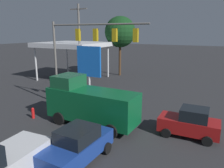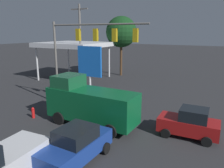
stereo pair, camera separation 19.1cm
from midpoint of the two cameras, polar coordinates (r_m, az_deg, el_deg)
The scene contains 10 objects.
ground_plane at distance 17.16m, azimuth -2.87°, elevation -9.68°, with size 200.00×200.00×0.00m, color #2D2D30.
traffic_signal_assembly at distance 18.51m, azimuth -6.18°, elevation 10.57°, with size 8.95×0.43×7.61m.
utility_pole at distance 27.76m, azimuth -8.05°, elevation 10.37°, with size 2.40×0.26×9.96m.
gas_station_canopy at distance 31.95m, azimuth -9.77°, elevation 10.04°, with size 8.89×8.09×5.25m.
price_sign at distance 25.04m, azimuth -5.65°, elevation 5.67°, with size 3.05×0.27×5.15m.
delivery_truck at distance 16.08m, azimuth -5.51°, elevation -4.89°, with size 6.86×2.72×3.58m.
sedan_waiting at distance 12.05m, azimuth -8.81°, elevation -15.51°, with size 2.21×4.47×1.93m.
hatchback_crossing at distance 15.36m, azimuth 19.92°, elevation -9.58°, with size 3.83×2.02×1.97m.
street_tree at distance 33.93m, azimuth 2.61°, elevation 13.41°, with size 4.66×4.66×9.01m.
fire_hydrant at distance 18.68m, azimuth -19.63°, elevation -7.06°, with size 0.24×0.24×0.88m.
Camera 2 is at (-8.24, 13.44, 6.79)m, focal length 35.00 mm.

